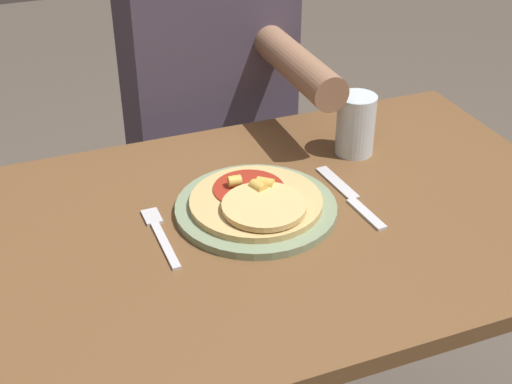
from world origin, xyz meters
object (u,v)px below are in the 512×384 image
Objects in this scene: plate at (256,208)px; drinking_glass at (356,125)px; dining_table at (275,280)px; fork at (160,233)px; person_diner at (210,110)px; pizza at (257,201)px; knife at (351,197)px.

drinking_glass is at bearing 26.52° from plate.
dining_table is 0.24m from fork.
pizza is at bearing -99.04° from person_diner.
pizza is 0.17m from knife.
pizza is 0.29m from drinking_glass.
knife is at bearing -119.35° from drinking_glass.
person_diner is (0.25, 0.51, -0.05)m from fork.
person_diner is (-0.09, 0.53, -0.05)m from knife.
person_diner reaches higher than pizza.
drinking_glass is 0.10× the size of person_diner.
drinking_glass is at bearing 60.65° from knife.
person_diner is (0.08, 0.51, -0.07)m from pizza.
dining_table is 4.94× the size of knife.
person_diner is at bearing 114.71° from drinking_glass.
drinking_glass reaches higher than pizza.
plate reaches higher than fork.
pizza is 1.03× the size of knife.
knife is (0.15, 0.01, 0.14)m from dining_table.
plate reaches higher than knife.
knife is 0.54m from person_diner.
pizza is 0.19× the size of person_diner.
pizza reaches higher than plate.
dining_table is 9.10× the size of drinking_glass.
plate is 1.59× the size of fork.
pizza is 0.17m from fork.
pizza reaches higher than dining_table.
plate is at bearing -99.17° from person_diner.
fork is 0.57m from person_diner.
pizza is 0.52m from person_diner.
fork is 0.14× the size of person_diner.
plate is 0.17m from fork.
plate is at bearing -153.48° from drinking_glass.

